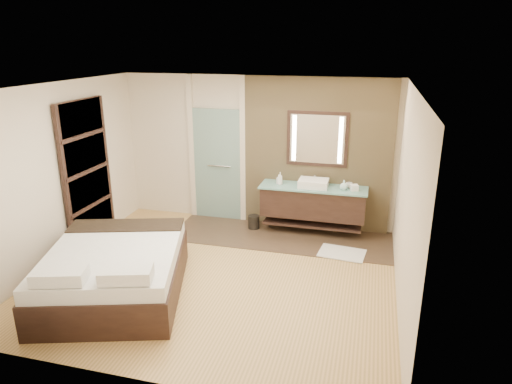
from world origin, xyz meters
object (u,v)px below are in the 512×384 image
(mirror_unit, at_px, (317,139))
(waste_bin, at_px, (254,222))
(vanity, at_px, (313,202))
(bed, at_px, (115,271))

(mirror_unit, bearing_deg, waste_bin, -162.46)
(mirror_unit, relative_size, waste_bin, 4.15)
(vanity, relative_size, waste_bin, 7.24)
(mirror_unit, distance_m, waste_bin, 1.88)
(mirror_unit, xyz_separation_m, waste_bin, (-1.05, -0.33, -1.52))
(bed, xyz_separation_m, waste_bin, (1.22, 2.65, -0.21))
(vanity, distance_m, mirror_unit, 1.10)
(vanity, distance_m, bed, 3.56)
(bed, bearing_deg, vanity, 33.31)
(vanity, xyz_separation_m, bed, (-2.26, -2.74, -0.24))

